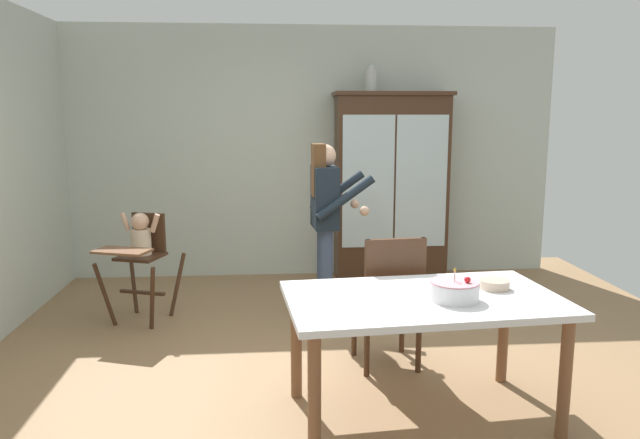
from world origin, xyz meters
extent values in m
plane|color=#93704C|center=(0.00, 0.00, 0.00)|extent=(6.24, 6.24, 0.00)
cube|color=beige|center=(0.00, 2.63, 1.35)|extent=(5.32, 0.06, 2.70)
cube|color=#422819|center=(0.83, 2.37, 0.98)|extent=(1.17, 0.42, 1.96)
cube|color=#422819|center=(0.83, 2.37, 1.98)|extent=(1.23, 0.48, 0.04)
cube|color=silver|center=(0.55, 2.15, 1.08)|extent=(0.54, 0.01, 1.37)
cube|color=silver|center=(1.11, 2.15, 1.08)|extent=(0.54, 0.01, 1.37)
cube|color=#422819|center=(0.83, 2.37, 1.08)|extent=(1.09, 0.36, 0.02)
cylinder|color=#B2B7B2|center=(0.60, 2.37, 2.11)|extent=(0.13, 0.13, 0.22)
cylinder|color=#B2B7B2|center=(0.60, 2.37, 2.25)|extent=(0.07, 0.07, 0.05)
cylinder|color=#422819|center=(-1.85, 1.01, 0.28)|extent=(0.17, 0.11, 0.56)
cylinder|color=#422819|center=(-1.43, 0.87, 0.28)|extent=(0.11, 0.17, 0.56)
cylinder|color=#422819|center=(-1.70, 1.42, 0.28)|extent=(0.11, 0.17, 0.56)
cylinder|color=#422819|center=(-1.29, 1.28, 0.28)|extent=(0.17, 0.11, 0.56)
cube|color=#422819|center=(-1.57, 1.14, 0.25)|extent=(0.41, 0.17, 0.02)
cube|color=#422819|center=(-1.57, 1.14, 0.57)|extent=(0.43, 0.43, 0.02)
cube|color=#422819|center=(-1.52, 1.29, 0.76)|extent=(0.30, 0.13, 0.34)
cube|color=brown|center=(-1.66, 0.89, 0.68)|extent=(0.49, 0.37, 0.02)
cylinder|color=beige|center=(-1.56, 1.16, 0.70)|extent=(0.17, 0.17, 0.22)
sphere|color=tan|center=(-1.56, 1.16, 0.87)|extent=(0.15, 0.15, 0.15)
cylinder|color=tan|center=(-1.69, 1.21, 0.86)|extent=(0.11, 0.07, 0.17)
cylinder|color=tan|center=(-1.43, 1.12, 0.86)|extent=(0.11, 0.07, 0.17)
cylinder|color=#3D4C6B|center=(0.01, 0.96, 0.41)|extent=(0.11, 0.11, 0.82)
cylinder|color=#3D4C6B|center=(0.00, 1.13, 0.41)|extent=(0.11, 0.11, 0.82)
cube|color=#19232D|center=(0.01, 1.04, 1.08)|extent=(0.22, 0.37, 0.52)
cube|color=white|center=(0.11, 1.05, 1.08)|extent=(0.01, 0.06, 0.49)
sphere|color=tan|center=(0.01, 1.04, 1.43)|extent=(0.19, 0.19, 0.19)
cube|color=brown|center=(-0.05, 1.04, 1.31)|extent=(0.11, 0.21, 0.44)
cylinder|color=#19232D|center=(0.16, 0.85, 1.10)|extent=(0.49, 0.10, 0.37)
sphere|color=tan|center=(0.32, 0.86, 0.99)|extent=(0.08, 0.08, 0.08)
cylinder|color=#19232D|center=(0.13, 1.25, 1.10)|extent=(0.49, 0.10, 0.37)
sphere|color=tan|center=(0.29, 1.26, 0.99)|extent=(0.08, 0.08, 0.08)
cube|color=silver|center=(0.42, -0.71, 0.72)|extent=(1.64, 1.05, 0.04)
cylinder|color=brown|center=(-0.24, -1.13, 0.35)|extent=(0.07, 0.07, 0.70)
cylinder|color=brown|center=(1.15, -1.01, 0.35)|extent=(0.07, 0.07, 0.70)
cylinder|color=brown|center=(-0.30, -0.40, 0.35)|extent=(0.07, 0.07, 0.70)
cylinder|color=brown|center=(1.08, -0.28, 0.35)|extent=(0.07, 0.07, 0.70)
cylinder|color=white|center=(0.58, -0.78, 0.79)|extent=(0.28, 0.28, 0.10)
cylinder|color=pink|center=(0.58, -0.78, 0.84)|extent=(0.27, 0.27, 0.01)
cylinder|color=#F2E5CC|center=(0.58, -0.78, 0.88)|extent=(0.01, 0.01, 0.06)
cone|color=yellow|center=(0.58, -0.78, 0.92)|extent=(0.02, 0.02, 0.02)
sphere|color=red|center=(0.64, -0.82, 0.87)|extent=(0.04, 0.04, 0.04)
cylinder|color=#C6AD93|center=(0.89, -0.59, 0.77)|extent=(0.18, 0.18, 0.05)
cylinder|color=#422819|center=(0.52, 0.27, 0.23)|extent=(0.04, 0.04, 0.45)
cylinder|color=#422819|center=(0.15, 0.24, 0.23)|extent=(0.04, 0.04, 0.45)
cylinder|color=#422819|center=(0.56, -0.09, 0.23)|extent=(0.04, 0.04, 0.45)
cylinder|color=#422819|center=(0.19, -0.13, 0.23)|extent=(0.04, 0.04, 0.45)
cube|color=brown|center=(0.36, 0.07, 0.47)|extent=(0.48, 0.48, 0.03)
cube|color=#422819|center=(0.38, -0.13, 0.72)|extent=(0.42, 0.08, 0.48)
cylinder|color=#422819|center=(0.57, -0.11, 0.72)|extent=(0.03, 0.03, 0.48)
cylinder|color=#422819|center=(0.19, -0.15, 0.72)|extent=(0.03, 0.03, 0.48)
camera|label=1|loc=(-0.44, -4.01, 1.78)|focal=34.04mm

